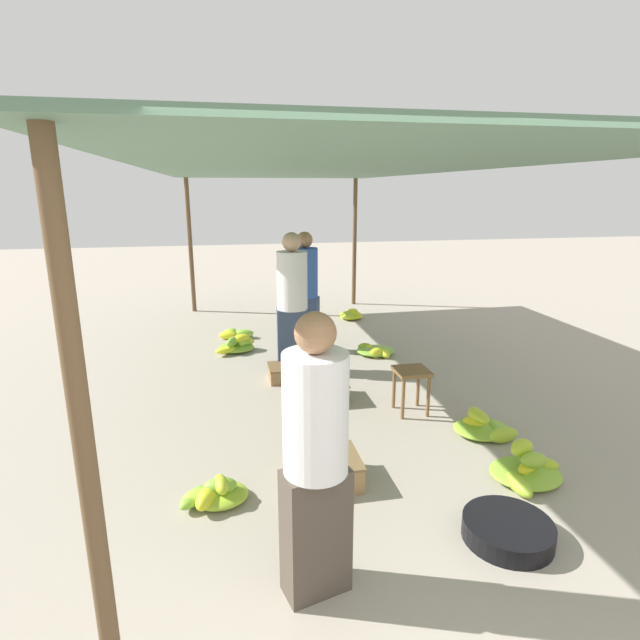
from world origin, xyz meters
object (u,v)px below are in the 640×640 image
object	(u,v)px
banana_pile_right_2	(375,351)
crate_far	(330,469)
crate_mid	(325,390)
shopper_walking_far	(305,290)
banana_pile_right_3	(352,315)
banana_pile_right_0	(526,469)
stool	(411,378)
crate_near	(285,372)
banana_pile_left_0	(237,345)
vendor_foreground	(316,456)
shopper_walking_mid	(292,301)
banana_pile_left_1	(236,334)
banana_pile_right_1	(484,427)
banana_pile_left_2	(214,493)
basin_black	(508,530)

from	to	relation	value
banana_pile_right_2	crate_far	distance (m)	3.26
crate_mid	shopper_walking_far	size ratio (longest dim) A/B	0.27
banana_pile_right_2	banana_pile_right_3	xyz separation A→B (m)	(0.18, 1.99, 0.02)
banana_pile_right_0	stool	bearing A→B (deg)	108.23
banana_pile_right_3	crate_near	bearing A→B (deg)	-120.10
banana_pile_left_0	banana_pile_right_3	xyz separation A→B (m)	(2.09, 1.45, -0.02)
vendor_foreground	shopper_walking_far	size ratio (longest dim) A/B	0.98
banana_pile_right_2	shopper_walking_mid	size ratio (longest dim) A/B	0.30
crate_near	crate_mid	size ratio (longest dim) A/B	0.88
banana_pile_left_1	banana_pile_right_1	bearing A→B (deg)	-59.26
crate_mid	banana_pile_left_0	bearing A→B (deg)	114.69
stool	banana_pile_left_2	world-z (taller)	stool
banana_pile_right_0	shopper_walking_mid	distance (m)	3.29
banana_pile_left_0	shopper_walking_far	xyz separation A→B (m)	(0.97, -0.16, 0.79)
banana_pile_left_2	crate_mid	xyz separation A→B (m)	(1.21, 1.69, 0.03)
banana_pile_left_0	crate_mid	size ratio (longest dim) A/B	1.30
crate_far	banana_pile_left_0	bearing A→B (deg)	99.48
stool	banana_pile_right_2	distance (m)	1.92
banana_pile_right_1	banana_pile_right_2	bearing A→B (deg)	96.90
shopper_walking_mid	crate_far	bearing A→B (deg)	-91.91
basin_black	banana_pile_left_2	size ratio (longest dim) A/B	1.11
vendor_foreground	stool	world-z (taller)	vendor_foreground
banana_pile_right_3	crate_mid	distance (m)	3.59
banana_pile_right_0	shopper_walking_mid	world-z (taller)	shopper_walking_mid
crate_far	banana_pile_right_0	bearing A→B (deg)	-10.06
crate_mid	banana_pile_left_1	bearing A→B (deg)	108.68
banana_pile_right_0	basin_black	bearing A→B (deg)	-130.88
vendor_foreground	banana_pile_right_2	bearing A→B (deg)	67.98
basin_black	crate_mid	size ratio (longest dim) A/B	1.31
banana_pile_right_1	banana_pile_right_2	world-z (taller)	banana_pile_right_1
crate_near	banana_pile_right_1	bearing A→B (deg)	-46.63
banana_pile_right_0	banana_pile_right_3	bearing A→B (deg)	90.60
vendor_foreground	banana_pile_left_2	world-z (taller)	vendor_foreground
crate_near	crate_mid	xyz separation A→B (m)	(0.36, -0.69, 0.02)
banana_pile_right_3	crate_far	bearing A→B (deg)	-106.84
banana_pile_left_1	crate_near	bearing A→B (deg)	-74.81
banana_pile_left_0	shopper_walking_far	bearing A→B (deg)	-9.38
banana_pile_left_1	crate_far	distance (m)	4.24
banana_pile_right_0	vendor_foreground	bearing A→B (deg)	-157.12
stool	banana_pile_right_1	world-z (taller)	stool
banana_pile_left_2	crate_mid	bearing A→B (deg)	54.41
shopper_walking_far	crate_near	bearing A→B (deg)	-112.06
banana_pile_right_1	banana_pile_right_0	bearing A→B (deg)	-94.47
shopper_walking_far	shopper_walking_mid	bearing A→B (deg)	-109.98
basin_black	shopper_walking_far	xyz separation A→B (m)	(-0.64, 4.26, 0.82)
stool	shopper_walking_far	size ratio (longest dim) A/B	0.28
basin_black	banana_pile_right_1	bearing A→B (deg)	66.74
banana_pile_right_1	crate_mid	distance (m)	1.71
vendor_foreground	banana_pile_left_0	distance (m)	4.66
shopper_walking_far	basin_black	bearing A→B (deg)	-81.48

